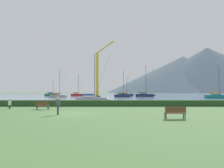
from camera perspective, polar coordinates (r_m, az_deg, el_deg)
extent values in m
plane|color=#517A42|center=(21.27, -11.40, -7.71)|extent=(1000.00, 1000.00, 0.00)
cube|color=slate|center=(157.81, -1.43, -2.76)|extent=(320.00, 246.00, 0.00)
cube|color=#284C23|center=(32.06, -7.46, -5.02)|extent=(80.00, 1.20, 0.86)
cube|color=black|center=(104.99, 3.70, -2.87)|extent=(6.76, 2.88, 1.03)
cone|color=black|center=(105.65, 5.72, -2.86)|extent=(1.21, 0.98, 0.88)
cube|color=black|center=(104.92, 3.50, -2.66)|extent=(2.58, 1.81, 0.66)
cylinder|color=#333338|center=(105.10, 4.00, -0.52)|extent=(0.13, 0.13, 8.53)
cylinder|color=#333338|center=(104.83, 3.21, -2.28)|extent=(2.96, 0.40, 0.11)
cylinder|color=orange|center=(104.83, 3.21, -2.28)|extent=(2.54, 0.65, 0.41)
cylinder|color=#333338|center=(105.36, 4.83, -0.63)|extent=(3.12, 0.33, 8.11)
cube|color=#9E9EA3|center=(81.29, -13.83, -3.12)|extent=(5.67, 2.03, 0.89)
cone|color=#9E9EA3|center=(80.52, -11.61, -3.15)|extent=(0.98, 0.77, 0.75)
cube|color=gray|center=(81.36, -14.04, -2.89)|extent=(2.12, 1.39, 0.56)
cylinder|color=#333338|center=(81.21, -13.47, 0.30)|extent=(0.11, 0.11, 9.62)
cylinder|color=#333338|center=(81.48, -14.36, -2.46)|extent=(2.54, 0.14, 0.10)
cylinder|color=red|center=(81.48, -14.36, -2.46)|extent=(2.16, 0.39, 0.35)
cylinder|color=#333338|center=(80.87, -12.56, 0.13)|extent=(2.68, 0.07, 9.14)
cube|color=navy|center=(85.06, 2.79, -3.10)|extent=(6.37, 3.06, 0.96)
cone|color=navy|center=(85.85, 5.07, -3.08)|extent=(1.17, 0.98, 0.82)
cube|color=#1B2449|center=(84.98, 2.56, -2.87)|extent=(2.48, 1.82, 0.61)
cylinder|color=#333338|center=(85.21, 3.13, 0.17)|extent=(0.12, 0.12, 9.63)
cylinder|color=#333338|center=(84.87, 2.22, -2.42)|extent=(2.73, 0.55, 0.10)
cylinder|color=#2D7542|center=(84.87, 2.22, -2.42)|extent=(2.37, 0.76, 0.38)
cylinder|color=#333338|center=(85.53, 4.07, 0.00)|extent=(2.87, 0.50, 9.16)
cube|color=#236B38|center=(110.19, -15.38, -2.75)|extent=(6.76, 2.50, 1.05)
cone|color=#236B38|center=(109.12, -13.45, -2.78)|extent=(1.17, 0.93, 0.89)
cube|color=#206032|center=(110.30, -15.56, -2.55)|extent=(2.53, 1.68, 0.67)
cylinder|color=#333338|center=(110.04, -15.07, -0.65)|extent=(0.13, 0.13, 7.99)
cylinder|color=#333338|center=(110.46, -15.83, -2.18)|extent=(3.02, 0.20, 0.11)
cylinder|color=#2847A3|center=(110.46, -15.83, -2.18)|extent=(2.57, 0.50, 0.42)
cylinder|color=#333338|center=(109.59, -14.28, -0.76)|extent=(3.18, 0.12, 7.60)
cube|color=#19707A|center=(75.18, 26.00, -2.98)|extent=(7.30, 2.81, 1.13)
cube|color=#16646E|center=(74.98, 25.72, -2.68)|extent=(2.75, 1.85, 0.72)
cylinder|color=#333338|center=(75.53, 26.36, 0.71)|extent=(0.14, 0.14, 9.61)
cylinder|color=#333338|center=(74.69, 25.32, -2.09)|extent=(3.24, 0.28, 0.12)
cylinder|color=orange|center=(74.69, 25.32, -2.09)|extent=(2.77, 0.59, 0.45)
cube|color=red|center=(107.47, -9.00, -2.84)|extent=(6.38, 2.71, 0.98)
cone|color=red|center=(107.30, -7.11, -2.85)|extent=(1.14, 0.93, 0.83)
cube|color=#A52020|center=(107.48, -9.19, -2.65)|extent=(2.44, 1.70, 0.62)
cylinder|color=#333338|center=(107.48, -8.70, -0.07)|extent=(0.12, 0.12, 10.32)
cylinder|color=#333338|center=(107.51, -9.45, -2.30)|extent=(2.79, 0.37, 0.11)
cylinder|color=red|center=(107.51, -9.45, -2.30)|extent=(2.40, 0.61, 0.39)
cylinder|color=#333338|center=(107.40, -7.92, -0.21)|extent=(2.94, 0.31, 9.81)
cube|color=#9E9EA3|center=(44.55, -5.13, -4.10)|extent=(6.25, 2.50, 0.96)
cone|color=#9E9EA3|center=(44.14, -0.62, -4.13)|extent=(1.10, 0.89, 0.82)
cube|color=gray|center=(44.60, -5.57, -3.65)|extent=(2.37, 1.62, 0.61)
cylinder|color=#333338|center=(44.55, -4.44, 2.04)|extent=(0.12, 0.12, 9.47)
cylinder|color=#333338|center=(44.67, -6.21, -2.80)|extent=(2.76, 0.29, 0.11)
cylinder|color=#2847A3|center=(44.67, -6.21, -2.80)|extent=(2.36, 0.54, 0.39)
cylinder|color=#333338|center=(44.35, -2.60, 1.75)|extent=(2.91, 0.22, 9.00)
cube|color=navy|center=(90.95, 8.61, -2.95)|extent=(7.59, 3.29, 1.16)
cone|color=navy|center=(91.23, 11.26, -2.93)|extent=(1.36, 1.11, 0.98)
cube|color=#1B2449|center=(90.93, 8.34, -2.68)|extent=(2.91, 2.05, 0.74)
cylinder|color=#333338|center=(91.09, 8.99, 1.04)|extent=(0.15, 0.15, 12.55)
cylinder|color=#333338|center=(90.90, 7.96, -2.19)|extent=(3.31, 0.48, 0.13)
cylinder|color=gray|center=(90.90, 7.96, -2.19)|extent=(2.85, 0.76, 0.46)
cylinder|color=#333338|center=(91.18, 10.08, 0.85)|extent=(3.49, 0.40, 11.93)
cube|color=brown|center=(17.82, 16.26, -7.33)|extent=(1.66, 0.51, 0.06)
cube|color=brown|center=(17.62, 16.44, -6.50)|extent=(1.65, 0.18, 0.45)
cylinder|color=#333338|center=(18.24, 18.34, -7.90)|extent=(0.08, 0.08, 0.45)
cylinder|color=#333338|center=(17.79, 13.80, -8.09)|extent=(0.08, 0.08, 0.45)
cylinder|color=#333338|center=(17.93, 18.71, -8.00)|extent=(0.08, 0.08, 0.45)
cylinder|color=#333338|center=(17.47, 14.10, -8.20)|extent=(0.08, 0.08, 0.45)
cube|color=brown|center=(27.23, -17.63, -5.44)|extent=(1.53, 0.50, 0.06)
cube|color=brown|center=(27.04, -17.75, -4.88)|extent=(1.52, 0.18, 0.45)
cylinder|color=#333338|center=(27.18, -16.16, -5.94)|extent=(0.08, 0.08, 0.45)
cylinder|color=#333338|center=(27.63, -18.85, -5.85)|extent=(0.08, 0.08, 0.45)
cylinder|color=#333338|center=(26.86, -16.38, -5.98)|extent=(0.08, 0.08, 0.45)
cylinder|color=#333338|center=(27.32, -19.09, -5.89)|extent=(0.08, 0.08, 0.45)
cylinder|color=#2D3347|center=(29.72, -25.26, -5.48)|extent=(0.14, 0.14, 0.45)
cylinder|color=#2D3347|center=(29.88, -25.12, -5.47)|extent=(0.14, 0.14, 0.45)
cylinder|color=silver|center=(29.77, -25.18, -4.51)|extent=(0.36, 0.36, 0.55)
cylinder|color=silver|center=(29.55, -25.35, -4.48)|extent=(0.09, 0.09, 0.49)
cylinder|color=silver|center=(29.99, -25.00, -4.44)|extent=(0.09, 0.09, 0.49)
sphere|color=tan|center=(29.75, -25.16, -3.72)|extent=(0.22, 0.22, 0.22)
cylinder|color=#2D3347|center=(20.63, -13.93, -6.68)|extent=(0.14, 0.14, 0.85)
cylinder|color=#2D3347|center=(20.81, -13.86, -6.64)|extent=(0.14, 0.14, 0.85)
cylinder|color=#4C4C51|center=(20.68, -13.88, -4.73)|extent=(0.36, 0.36, 0.55)
cylinder|color=#4C4C51|center=(20.44, -13.97, -4.68)|extent=(0.09, 0.09, 0.50)
cylinder|color=#4C4C51|center=(20.91, -13.79, -4.62)|extent=(0.09, 0.09, 0.50)
sphere|color=tan|center=(20.66, -13.87, -3.58)|extent=(0.22, 0.22, 0.22)
cube|color=#333338|center=(68.45, -3.78, -3.44)|extent=(2.00, 2.00, 0.80)
cube|color=gold|center=(68.65, -3.77, 2.57)|extent=(0.80, 0.80, 13.57)
cube|color=gold|center=(69.75, -1.57, 9.70)|extent=(5.45, 0.36, 4.09)
cone|color=#425666|center=(457.03, 25.97, 0.87)|extent=(215.59, 215.59, 46.71)
cone|color=#4C6070|center=(431.20, 18.24, 2.39)|extent=(288.62, 288.62, 68.68)
cone|color=#4C6070|center=(441.23, 23.77, 3.37)|extent=(303.84, 303.84, 84.04)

